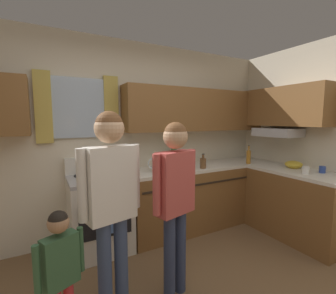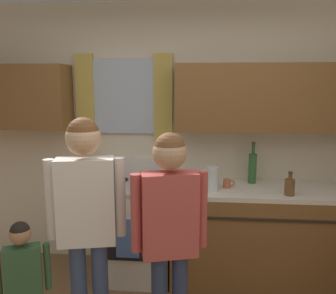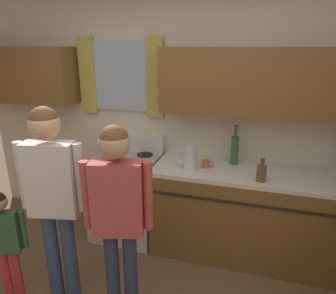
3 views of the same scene
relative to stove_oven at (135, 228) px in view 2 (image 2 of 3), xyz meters
The scene contains 9 objects.
back_wall_unit 1.12m from the stove_oven, 32.11° to the left, with size 4.60×0.42×2.60m.
stove_oven is the anchor object (origin of this frame).
bottle_squat_brown 1.47m from the stove_oven, ahead, with size 0.08×0.08×0.21m.
bottle_wine_green 1.26m from the stove_oven, ahead, with size 0.08×0.08×0.39m.
cup_terracotta 0.98m from the stove_oven, ahead, with size 0.11×0.07×0.08m.
water_pitcher 0.90m from the stove_oven, ahead, with size 0.19×0.11×0.22m.
adult_holding_child 1.18m from the stove_oven, 96.57° to the right, with size 0.50×0.23×1.63m.
adult_in_plaid 1.25m from the stove_oven, 68.27° to the right, with size 0.47×0.23×1.55m.
small_child 1.29m from the stove_oven, 112.88° to the right, with size 0.31×0.18×0.99m.
Camera 2 is at (0.21, -1.58, 1.83)m, focal length 37.48 mm.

